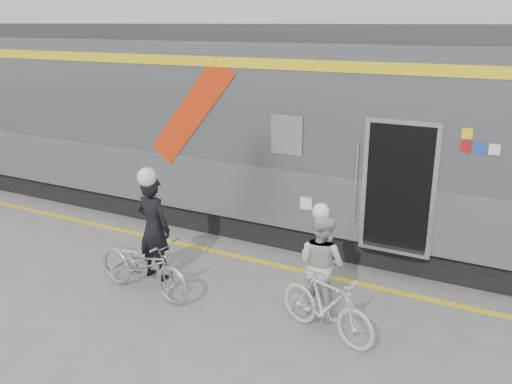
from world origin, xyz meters
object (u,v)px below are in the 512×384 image
Objects in this scene: bicycle_left at (143,265)px; bicycle_right at (326,305)px; woman at (322,264)px; man at (154,228)px.

bicycle_left reaches higher than bicycle_right.
woman is at bearing -68.78° from bicycle_left.
woman is (2.88, 0.20, -0.11)m from man.
bicycle_left is 2.80m from woman.
bicycle_left is (0.20, -0.55, -0.40)m from man.
woman is 0.70m from bicycle_right.
man reaches higher than woman.
woman reaches higher than bicycle_left.
woman is 0.99× the size of bicycle_right.
man is at bearing 25.57° from bicycle_left.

